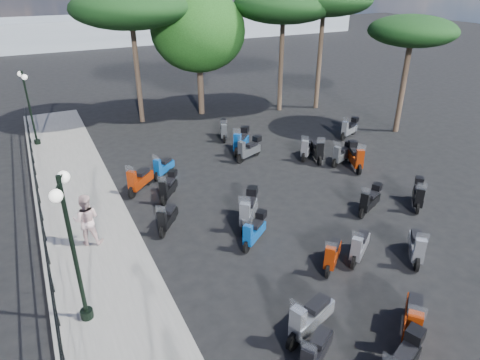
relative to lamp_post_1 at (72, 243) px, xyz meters
name	(u,v)px	position (x,y,z in m)	size (l,w,h in m)	color
ground	(309,238)	(7.14, 0.62, -2.41)	(120.00, 120.00, 0.00)	black
sidewalk	(91,240)	(0.64, 3.62, -2.34)	(3.00, 30.00, 0.15)	slate
railing	(43,231)	(-0.66, 3.42, -1.52)	(0.04, 26.04, 1.10)	black
lamp_post_1	(72,243)	(0.00, 0.00, 0.00)	(0.51, 1.14, 3.97)	black
lamp_post_2	(29,103)	(-0.37, 13.43, -0.19)	(0.41, 1.06, 3.64)	black
pedestrian_far	(86,220)	(0.60, 3.36, -1.41)	(0.83, 0.65, 1.71)	beige
scooter_1	(315,353)	(4.33, -3.67, -1.97)	(1.41, 1.00, 1.29)	black
scooter_2	(254,231)	(5.40, 1.19, -1.96)	(1.28, 1.04, 1.20)	black
scooter_3	(167,218)	(3.14, 3.24, -1.99)	(1.02, 1.27, 1.22)	black
scooter_4	(168,187)	(3.86, 5.35, -1.95)	(1.06, 1.31, 1.23)	black
scooter_5	(140,180)	(3.01, 6.40, -1.93)	(1.33, 1.30, 1.39)	black
scooter_7	(310,318)	(4.77, -2.81, -1.91)	(1.76, 0.88, 1.46)	black
scooter_8	(332,255)	(6.89, -0.92, -1.99)	(1.21, 1.09, 1.22)	black
scooter_9	(248,210)	(5.77, 2.33, -1.87)	(1.29, 1.53, 1.45)	black
scooter_10	(163,167)	(4.27, 7.33, -2.00)	(1.19, 1.05, 1.20)	black
scooter_11	(224,131)	(8.44, 10.29, -1.96)	(0.78, 1.45, 1.22)	black
scooter_13	(413,320)	(6.94, -3.94, -1.91)	(1.47, 1.28, 1.47)	black
scooter_14	(359,246)	(7.88, -0.95, -1.97)	(1.36, 1.03, 1.28)	black
scooter_15	(370,201)	(10.11, 1.10, -1.95)	(1.43, 0.85, 1.23)	black
scooter_16	(249,149)	(8.39, 7.33, -1.92)	(1.55, 0.84, 1.30)	black
scooter_17	(241,142)	(8.45, 8.28, -1.87)	(1.37, 1.42, 1.43)	black
scooter_19	(416,247)	(9.39, -1.76, -1.96)	(1.17, 1.31, 1.32)	black
scooter_20	(418,195)	(12.01, 0.62, -1.94)	(1.21, 1.22, 1.25)	black
scooter_21	(355,157)	(12.16, 4.34, -1.89)	(0.94, 1.64, 1.40)	black
scooter_22	(317,151)	(11.14, 5.82, -1.94)	(0.85, 1.62, 1.36)	black
scooter_23	(307,149)	(10.92, 6.30, -1.97)	(1.27, 1.13, 1.28)	black
scooter_27	(342,154)	(11.95, 5.00, -1.95)	(1.47, 0.78, 1.23)	black
scooter_28	(349,129)	(14.45, 7.57, -1.94)	(1.49, 0.84, 1.26)	black
broadleaf_tree	(198,31)	(9.03, 14.90, 2.42)	(5.39, 5.39, 7.14)	#38281E
pine_0	(284,6)	(13.71, 13.42, 3.72)	(5.83, 5.83, 7.17)	#38281E
pine_2	(130,8)	(5.35, 14.98, 3.77)	(6.29, 6.29, 7.30)	#38281E
pine_3	(412,31)	(17.39, 7.16, 2.81)	(4.37, 4.37, 6.03)	#38281E
distant_hills	(88,31)	(7.14, 45.62, -0.91)	(70.00, 8.00, 3.00)	gray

